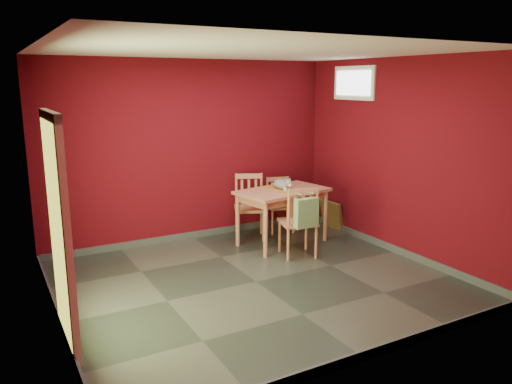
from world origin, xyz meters
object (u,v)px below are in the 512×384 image
chair_near (299,221)px  picture_frame (332,215)px  cat (282,182)px  chair_far_left (250,206)px  tote_bag (306,213)px  chair_far_right (280,204)px  dining_table (283,196)px

chair_near → picture_frame: size_ratio=2.13×
chair_near → cat: 0.76m
cat → picture_frame: 1.34m
chair_far_left → cat: size_ratio=2.43×
chair_far_left → tote_bag: bearing=-84.4°
tote_bag → picture_frame: (1.27, 1.09, -0.45)m
chair_far_right → chair_near: (-0.43, -1.20, 0.07)m
dining_table → cat: cat is taller
dining_table → tote_bag: size_ratio=3.09×
chair_far_right → cat: bearing=-119.1°
chair_far_right → tote_bag: 1.52m
chair_far_left → chair_far_right: bearing=8.1°
chair_far_right → picture_frame: size_ratio=1.84×
chair_near → dining_table: bearing=79.9°
chair_near → tote_bag: bearing=-99.9°
tote_bag → chair_far_right: bearing=71.8°
dining_table → chair_near: bearing=-100.1°
cat → tote_bag: bearing=-105.8°
picture_frame → chair_near: bearing=-144.9°
picture_frame → chair_far_right: bearing=157.7°
dining_table → tote_bag: tote_bag is taller
chair_far_left → picture_frame: chair_far_left is taller
cat → picture_frame: size_ratio=0.86×
chair_far_right → chair_near: 1.27m
dining_table → cat: 0.21m
chair_near → cat: (0.11, 0.63, 0.41)m
dining_table → cat: bearing=79.6°
chair_far_left → cat: (0.28, -0.48, 0.42)m
tote_bag → chair_near: bearing=80.1°
chair_near → picture_frame: 1.53m
chair_near → chair_far_right: bearing=70.3°
chair_far_right → cat: size_ratio=2.13×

